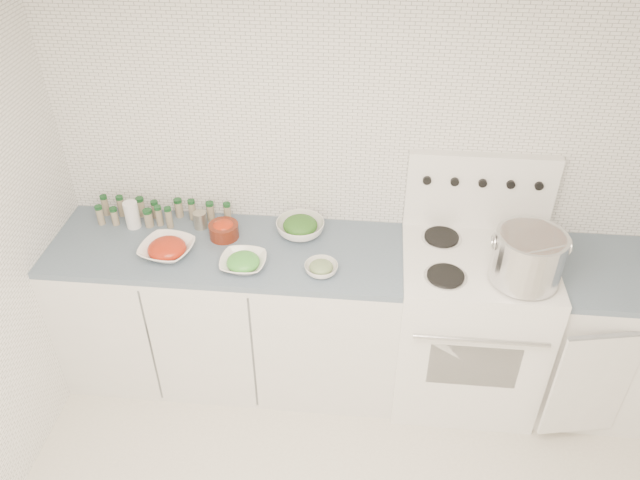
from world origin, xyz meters
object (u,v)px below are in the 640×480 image
Objects in this scene: stock_pot at (528,255)px; bowl_tomato at (167,249)px; stove at (467,321)px; bowl_snowpea at (243,262)px.

bowl_tomato is (-1.77, 0.07, -0.14)m from stock_pot.
bowl_snowpea is (-1.18, -0.15, 0.44)m from stove.
stove is at bearing 3.15° from bowl_tomato.
stove is at bearing 139.38° from stock_pot.
stock_pot is 1.37m from bowl_snowpea.
bowl_tomato is at bearing 171.00° from bowl_snowpea.
stock_pot is at bearing -40.62° from stove.
stove is 4.38× the size of bowl_tomato.
stock_pot reaches higher than bowl_snowpea.
stock_pot is 1.50× the size of bowl_snowpea.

